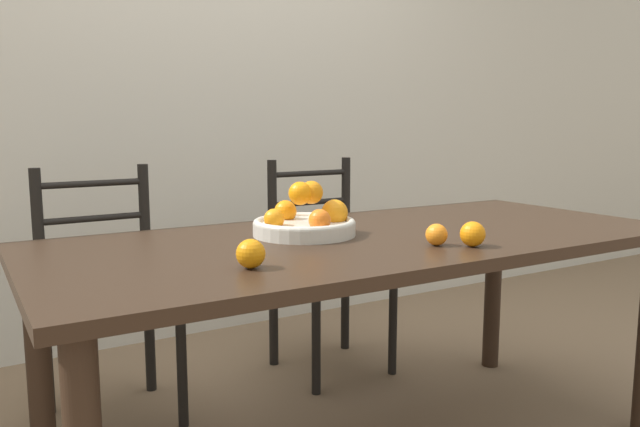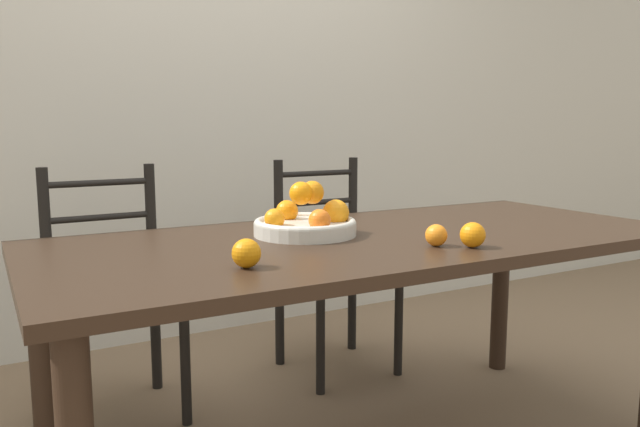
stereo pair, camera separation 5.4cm
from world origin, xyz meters
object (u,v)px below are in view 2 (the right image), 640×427
(orange_loose_0, at_px, (436,235))
(chair_right, at_px, (333,266))
(fruit_bowl, at_px, (306,222))
(orange_loose_1, at_px, (246,253))
(orange_loose_2, at_px, (473,235))
(chair_left, at_px, (112,294))

(orange_loose_0, height_order, chair_right, chair_right)
(fruit_bowl, bearing_deg, orange_loose_1, -135.82)
(orange_loose_2, xyz_separation_m, chair_left, (-0.77, 1.01, -0.31))
(chair_right, bearing_deg, orange_loose_2, -99.32)
(chair_left, bearing_deg, fruit_bowl, -55.07)
(orange_loose_0, xyz_separation_m, chair_left, (-0.70, 0.95, -0.30))
(orange_loose_1, relative_size, chair_left, 0.08)
(fruit_bowl, relative_size, chair_left, 0.34)
(orange_loose_2, bearing_deg, orange_loose_0, 140.67)
(chair_right, bearing_deg, chair_left, 179.00)
(orange_loose_2, distance_m, chair_right, 1.06)
(orange_loose_1, bearing_deg, fruit_bowl, 44.18)
(orange_loose_0, distance_m, orange_loose_2, 0.10)
(orange_loose_1, xyz_separation_m, chair_left, (-0.14, 0.93, -0.31))
(orange_loose_1, bearing_deg, chair_right, 50.17)
(orange_loose_0, bearing_deg, orange_loose_2, -39.33)
(orange_loose_2, bearing_deg, chair_left, 127.50)
(orange_loose_0, relative_size, chair_left, 0.07)
(orange_loose_1, xyz_separation_m, orange_loose_2, (0.63, -0.07, 0.00))
(fruit_bowl, xyz_separation_m, chair_left, (-0.47, 0.62, -0.32))
(chair_left, xyz_separation_m, chair_right, (0.92, 0.00, 0.00))
(chair_left, bearing_deg, orange_loose_2, -54.53)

